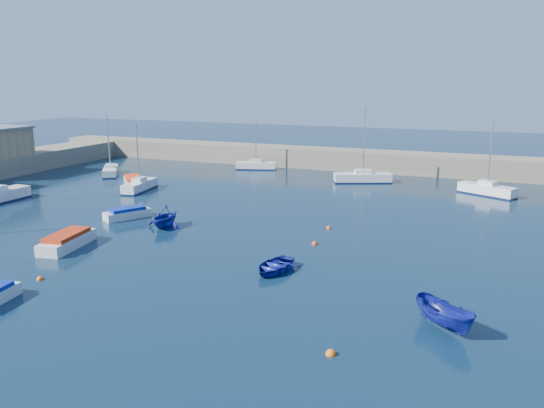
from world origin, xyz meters
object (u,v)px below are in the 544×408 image
at_px(dinghy_right, 445,316).
at_px(motorboat_0, 67,241).
at_px(sailboat_6, 363,177).
at_px(dinghy_left, 165,217).
at_px(sailboat_3, 140,186).
at_px(sailboat_4, 111,171).
at_px(dinghy_center, 274,266).
at_px(motorboat_1, 127,213).
at_px(sailboat_5, 256,165).
at_px(sailboat_7, 487,189).
at_px(motorboat_2, 134,181).

bearing_deg(dinghy_right, motorboat_0, 123.88).
bearing_deg(sailboat_6, dinghy_right, 175.20).
relative_size(sailboat_6, dinghy_left, 2.52).
height_order(sailboat_3, sailboat_6, sailboat_6).
xyz_separation_m(sailboat_4, dinghy_center, (32.35, -24.51, -0.17)).
bearing_deg(motorboat_0, sailboat_3, 101.82).
bearing_deg(motorboat_1, dinghy_center, 5.64).
bearing_deg(sailboat_6, dinghy_center, 159.17).
bearing_deg(dinghy_right, sailboat_5, 75.55).
relative_size(sailboat_3, sailboat_7, 0.94).
xyz_separation_m(motorboat_1, motorboat_2, (-8.37, 12.31, 0.05)).
distance_m(sailboat_3, dinghy_center, 29.02).
bearing_deg(sailboat_6, dinghy_left, 133.69).
relative_size(sailboat_6, motorboat_0, 1.68).
distance_m(motorboat_0, dinghy_left, 8.12).
bearing_deg(motorboat_1, sailboat_7, 66.64).
bearing_deg(sailboat_3, dinghy_left, -54.57).
height_order(motorboat_1, dinghy_right, dinghy_right).
distance_m(sailboat_6, dinghy_center, 31.73).
xyz_separation_m(sailboat_5, motorboat_0, (1.12, -36.50, -0.03)).
relative_size(motorboat_2, dinghy_center, 1.42).
distance_m(sailboat_3, dinghy_right, 40.21).
height_order(sailboat_5, motorboat_1, sailboat_5).
bearing_deg(sailboat_7, sailboat_4, 124.20).
height_order(dinghy_left, dinghy_right, dinghy_left).
xyz_separation_m(sailboat_7, dinghy_center, (-12.27, -29.62, -0.24)).
height_order(sailboat_7, motorboat_2, sailboat_7).
relative_size(dinghy_center, dinghy_left, 1.04).
bearing_deg(motorboat_0, dinghy_center, -5.37).
bearing_deg(sailboat_7, dinghy_center, -174.83).
bearing_deg(dinghy_left, motorboat_2, 134.33).
distance_m(sailboat_4, motorboat_0, 30.48).
bearing_deg(motorboat_2, motorboat_1, -97.85).
bearing_deg(sailboat_4, dinghy_left, -77.22).
distance_m(sailboat_7, motorboat_1, 36.64).
bearing_deg(sailboat_3, dinghy_right, -40.92).
bearing_deg(motorboat_1, sailboat_5, 119.35).
relative_size(motorboat_0, dinghy_center, 1.43).
relative_size(sailboat_5, dinghy_center, 1.96).
bearing_deg(sailboat_5, dinghy_center, -172.17).
bearing_deg(sailboat_7, sailboat_3, 136.35).
xyz_separation_m(motorboat_0, dinghy_center, (15.77, 1.07, -0.15)).
relative_size(sailboat_4, sailboat_7, 0.97).
height_order(sailboat_5, motorboat_0, sailboat_5).
bearing_deg(sailboat_3, motorboat_1, -67.09).
height_order(sailboat_3, sailboat_4, sailboat_4).
relative_size(sailboat_6, motorboat_2, 1.70).
bearing_deg(dinghy_left, sailboat_7, 44.05).
relative_size(sailboat_5, motorboat_2, 1.38).
height_order(sailboat_4, dinghy_left, sailboat_4).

